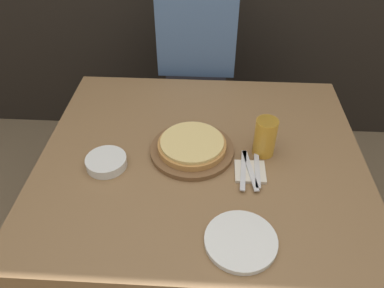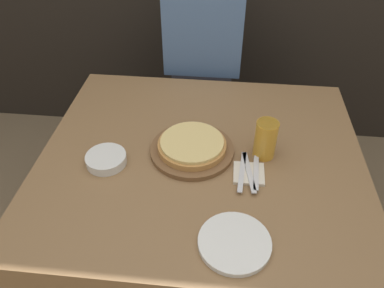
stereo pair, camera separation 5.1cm
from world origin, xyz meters
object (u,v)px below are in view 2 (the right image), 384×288
object	(u,v)px
beer_glass	(266,138)
fork	(242,171)
dinner_knife	(249,172)
dinner_plate	(234,243)
spoon	(256,172)
diner_person	(203,78)
pizza_on_board	(192,147)
side_bowl	(106,159)

from	to	relation	value
beer_glass	fork	size ratio (longest dim) A/B	0.73
fork	dinner_knife	xyz separation A→B (m)	(0.02, 0.00, 0.00)
dinner_plate	spoon	xyz separation A→B (m)	(0.07, 0.30, 0.01)
fork	diner_person	distance (m)	0.84
dinner_knife	pizza_on_board	bearing A→B (deg)	154.75
beer_glass	diner_person	size ratio (longest dim) A/B	0.12
dinner_knife	side_bowl	bearing A→B (deg)	179.13
side_bowl	dinner_knife	world-z (taller)	side_bowl
dinner_plate	pizza_on_board	bearing A→B (deg)	112.87
dinner_plate	spoon	world-z (taller)	dinner_plate
pizza_on_board	diner_person	size ratio (longest dim) A/B	0.25
beer_glass	spoon	world-z (taller)	beer_glass
beer_glass	dinner_plate	distance (m)	0.43
fork	diner_person	world-z (taller)	diner_person
dinner_knife	beer_glass	bearing A→B (deg)	64.21
dinner_knife	diner_person	bearing A→B (deg)	106.05
beer_glass	dinner_knife	bearing A→B (deg)	-115.79
pizza_on_board	diner_person	bearing A→B (deg)	91.26
dinner_knife	diner_person	world-z (taller)	diner_person
pizza_on_board	dinner_knife	xyz separation A→B (m)	(0.22, -0.10, -0.01)
dinner_knife	spoon	size ratio (longest dim) A/B	1.17
fork	side_bowl	bearing A→B (deg)	179.09
fork	dinner_knife	size ratio (longest dim) A/B	1.00
spoon	diner_person	size ratio (longest dim) A/B	0.14
diner_person	fork	bearing A→B (deg)	-75.61
pizza_on_board	dinner_plate	world-z (taller)	pizza_on_board
beer_glass	pizza_on_board	bearing A→B (deg)	-177.20
pizza_on_board	spoon	bearing A→B (deg)	-22.92
beer_glass	dinner_knife	world-z (taller)	beer_glass
dinner_plate	diner_person	bearing A→B (deg)	99.52
beer_glass	dinner_plate	size ratio (longest dim) A/B	0.68
dinner_knife	dinner_plate	bearing A→B (deg)	-98.69
fork	dinner_knife	distance (m)	0.02
side_bowl	dinner_knife	size ratio (longest dim) A/B	0.73
fork	spoon	distance (m)	0.05
dinner_plate	dinner_knife	world-z (taller)	dinner_plate
side_bowl	diner_person	xyz separation A→B (m)	(0.29, 0.80, -0.10)
beer_glass	side_bowl	size ratio (longest dim) A/B	1.01
pizza_on_board	dinner_plate	bearing A→B (deg)	-67.13
beer_glass	dinner_plate	xyz separation A→B (m)	(-0.10, -0.42, -0.07)
side_bowl	dinner_knife	distance (m)	0.53
dinner_plate	side_bowl	size ratio (longest dim) A/B	1.47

